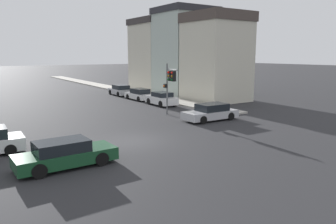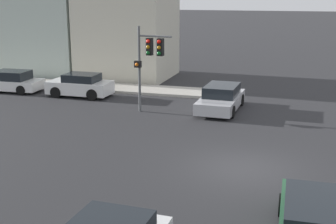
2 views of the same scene
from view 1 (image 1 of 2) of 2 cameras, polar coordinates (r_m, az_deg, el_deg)
name	(u,v)px [view 1 (image 1 of 2)]	position (r m, az deg, el deg)	size (l,w,h in m)	color
ground_plane	(134,141)	(20.88, -6.02, -5.05)	(300.00, 300.00, 0.00)	#28282B
sidewalk_strip	(105,87)	(55.28, -10.83, 4.33)	(2.57, 60.00, 0.17)	#ADA89E
rowhouse_backdrop	(182,54)	(44.72, 2.48, 9.99)	(7.72, 19.98, 11.38)	beige
traffic_signal	(170,80)	(28.87, 0.31, 5.58)	(0.52, 2.05, 4.60)	#515456
crossing_car_0	(65,154)	(16.71, -17.51, -7.03)	(4.80, 1.98, 1.35)	#194728
crossing_car_1	(211,112)	(27.40, 7.45, -0.06)	(4.74, 2.12, 1.37)	#B7B7BC
parked_car_0	(162,99)	(35.06, -1.12, 2.29)	(1.91, 3.93, 1.43)	silver
parked_car_1	(140,95)	(39.44, -4.97, 3.05)	(2.02, 4.24, 1.36)	silver
parked_car_2	(121,90)	(44.09, -8.27, 3.75)	(2.05, 4.33, 1.39)	#B7B7BC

